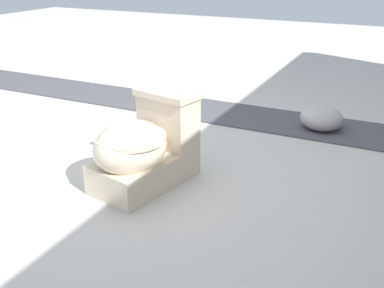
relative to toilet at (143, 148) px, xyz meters
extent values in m
plane|color=beige|center=(-0.24, -0.11, -0.22)|extent=(14.00, 14.00, 0.00)
cube|color=#4C4C51|center=(-1.35, 0.39, -0.21)|extent=(0.56, 8.00, 0.01)
cube|color=beige|center=(0.00, 0.00, -0.14)|extent=(0.66, 0.46, 0.17)
ellipsoid|color=beige|center=(0.09, -0.02, 0.04)|extent=(0.51, 0.45, 0.28)
cylinder|color=beige|center=(0.09, -0.02, 0.10)|extent=(0.46, 0.46, 0.03)
cube|color=beige|center=(-0.21, 0.05, 0.10)|extent=(0.25, 0.37, 0.30)
cube|color=beige|center=(-0.21, 0.05, 0.27)|extent=(0.28, 0.40, 0.04)
cylinder|color=silver|center=(-0.19, 0.12, 0.29)|extent=(0.02, 0.02, 0.01)
ellipsoid|color=#B7B2AD|center=(-1.32, 0.74, -0.13)|extent=(0.40, 0.41, 0.19)
camera|label=1|loc=(1.95, 1.25, 0.99)|focal=42.00mm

